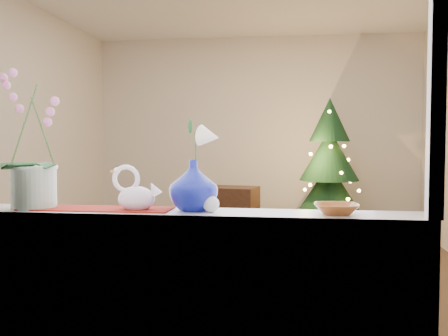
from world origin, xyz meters
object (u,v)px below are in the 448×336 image
(blue_vase, at_px, (193,181))
(paperweight, at_px, (211,204))
(swan, at_px, (136,189))
(side_table, at_px, (220,214))
(xmas_tree, at_px, (329,169))
(orchid_pot, at_px, (33,138))
(amber_dish, at_px, (336,210))

(blue_vase, xyz_separation_m, paperweight, (0.09, -0.05, -0.10))
(swan, bearing_deg, side_table, 69.64)
(paperweight, bearing_deg, side_table, 97.77)
(paperweight, distance_m, xmas_tree, 4.28)
(orchid_pot, relative_size, amber_dish, 4.01)
(orchid_pot, height_order, xmas_tree, xmas_tree)
(orchid_pot, relative_size, swan, 2.84)
(swan, height_order, blue_vase, blue_vase)
(swan, relative_size, side_table, 0.25)
(paperweight, relative_size, amber_dish, 0.45)
(blue_vase, xyz_separation_m, amber_dish, (0.63, -0.03, -0.11))
(amber_dish, height_order, xmas_tree, xmas_tree)
(paperweight, relative_size, side_table, 0.08)
(amber_dish, distance_m, side_table, 4.03)
(blue_vase, distance_m, xmas_tree, 4.25)
(amber_dish, distance_m, xmas_tree, 4.20)
(orchid_pot, xyz_separation_m, swan, (0.50, -0.01, -0.23))
(paperweight, bearing_deg, orchid_pot, 178.24)
(xmas_tree, xyz_separation_m, side_table, (-1.34, -0.34, -0.55))
(swan, height_order, side_table, swan)
(blue_vase, xyz_separation_m, side_table, (-0.44, 3.81, -0.71))
(paperweight, bearing_deg, amber_dish, 1.41)
(swan, distance_m, paperweight, 0.35)
(orchid_pot, height_order, side_table, orchid_pot)
(blue_vase, height_order, xmas_tree, xmas_tree)
(orchid_pot, bearing_deg, xmas_tree, 68.33)
(xmas_tree, bearing_deg, amber_dish, -93.69)
(orchid_pot, relative_size, side_table, 0.72)
(orchid_pot, height_order, amber_dish, orchid_pot)
(amber_dish, height_order, side_table, amber_dish)
(orchid_pot, xyz_separation_m, paperweight, (0.85, -0.03, -0.29))
(orchid_pot, xyz_separation_m, xmas_tree, (1.66, 4.18, -0.36))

